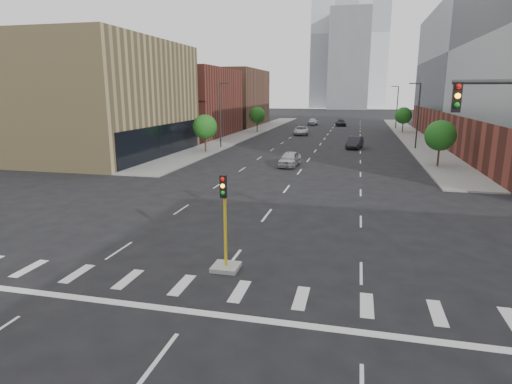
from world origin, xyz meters
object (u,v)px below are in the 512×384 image
(car_mid_right, at_px, (355,142))
(car_distant, at_px, (313,121))
(median_traffic_signal, at_px, (225,249))
(car_near_left, at_px, (290,159))
(car_far_left, at_px, (301,131))
(car_deep_right, at_px, (341,123))

(car_mid_right, relative_size, car_distant, 1.01)
(median_traffic_signal, height_order, car_distant, median_traffic_signal)
(car_distant, bearing_deg, car_near_left, -84.25)
(car_mid_right, xyz_separation_m, car_far_left, (-10.03, 17.89, -0.07))
(median_traffic_signal, xyz_separation_m, car_distant, (-5.21, 87.92, -0.12))
(car_mid_right, height_order, car_distant, car_distant)
(car_deep_right, bearing_deg, car_far_left, -114.07)
(car_deep_right, bearing_deg, car_mid_right, -93.73)
(car_deep_right, xyz_separation_m, car_distant, (-6.71, 1.56, 0.10))
(car_deep_right, height_order, car_distant, car_distant)
(car_near_left, bearing_deg, car_deep_right, 91.18)
(car_near_left, distance_m, car_distant, 59.96)
(car_far_left, bearing_deg, car_near_left, -90.40)
(car_near_left, xyz_separation_m, car_far_left, (-3.33, 34.99, -0.03))
(median_traffic_signal, relative_size, car_near_left, 0.94)
(car_near_left, xyz_separation_m, car_deep_right, (3.00, 58.28, -0.05))
(car_near_left, distance_m, car_far_left, 35.15)
(car_far_left, bearing_deg, median_traffic_signal, -91.45)
(car_mid_right, relative_size, car_far_left, 0.92)
(median_traffic_signal, bearing_deg, car_deep_right, 89.00)
(car_mid_right, bearing_deg, car_far_left, 127.86)
(median_traffic_signal, xyz_separation_m, car_far_left, (-4.83, 63.06, -0.20))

